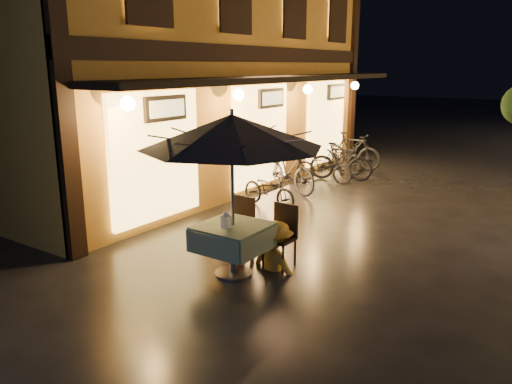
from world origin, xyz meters
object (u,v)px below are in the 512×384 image
Objects in this scene: table_lantern at (226,219)px; bicycle_0 at (269,189)px; cafe_table at (233,237)px; person_orange at (238,216)px; patio_umbrella at (232,131)px; person_yellow at (276,223)px.

bicycle_0 is (-1.56, 3.56, -0.52)m from table_lantern.
person_orange is at bearing 120.21° from cafe_table.
patio_umbrella is at bearing 90.00° from cafe_table.
bicycle_0 reaches higher than cafe_table.
bicycle_0 is at bearing 113.67° from table_lantern.
person_yellow reaches higher than bicycle_0.
person_orange reaches higher than table_lantern.
patio_umbrella is at bearing 65.32° from person_yellow.
patio_umbrella is 1.81× the size of person_yellow.
person_orange is 0.93× the size of bicycle_0.
bicycle_0 is (-1.21, 2.80, -0.31)m from person_orange.
person_yellow is at bearing -177.31° from person_orange.
patio_umbrella is 1.24m from table_lantern.
bicycle_0 is (-1.56, 3.39, -1.75)m from patio_umbrella.
person_orange is at bearing 114.55° from table_lantern.
bicycle_0 is (-1.94, 2.82, -0.33)m from person_yellow.
table_lantern is at bearing 71.59° from person_yellow.
patio_umbrella reaches higher than person_orange.
cafe_table is at bearing 65.32° from person_yellow.
patio_umbrella reaches higher than cafe_table.
cafe_table is at bearing 124.50° from person_orange.
person_orange is 0.73m from person_yellow.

